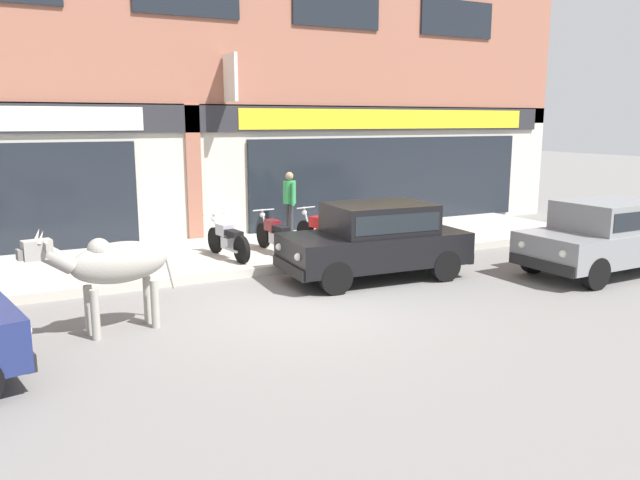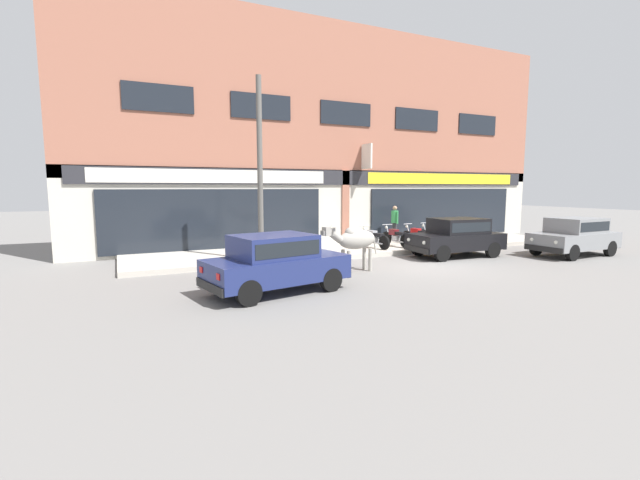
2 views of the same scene
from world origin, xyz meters
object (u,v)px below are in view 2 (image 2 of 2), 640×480
pedestrian (395,219)px  utility_pole (260,170)px  motorcycle_3 (435,234)px  motorcycle_0 (374,238)px  cow (354,240)px  car_3 (275,260)px  car_0 (574,235)px  motorcycle_1 (396,237)px  motorcycle_2 (418,236)px  car_1 (456,235)px

pedestrian → utility_pole: bearing=-160.5°
motorcycle_3 → motorcycle_0: bearing=-177.8°
cow → car_3: size_ratio=0.56×
car_0 → motorcycle_3: 5.29m
cow → motorcycle_1: (3.92, 3.34, -0.45)m
motorcycle_0 → utility_pole: size_ratio=0.30×
motorcycle_0 → car_3: bearing=-141.5°
motorcycle_3 → pedestrian: pedestrian is taller
car_0 → motorcycle_2: car_0 is taller
car_1 → motorcycle_1: size_ratio=2.04×
motorcycle_2 → utility_pole: utility_pole is taller
cow → motorcycle_3: bearing=29.3°
cow → motorcycle_0: bearing=49.4°
motorcycle_2 → utility_pole: bearing=-173.4°
cow → pedestrian: 7.06m
motorcycle_1 → motorcycle_3: (2.16, 0.07, 0.00)m
car_0 → motorcycle_1: 6.77m
car_0 → motorcycle_1: (-5.34, 4.15, -0.25)m
car_0 → motorcycle_3: car_0 is taller
cow → utility_pole: (-2.22, 2.42, 2.19)m
cow → motorcycle_0: 4.35m
car_3 → pedestrian: pedestrian is taller
car_3 → pedestrian: 10.30m
car_3 → motorcycle_3: 10.34m
motorcycle_2 → utility_pole: (-7.25, -0.84, 2.63)m
motorcycle_0 → pedestrian: size_ratio=1.13×
car_0 → pedestrian: size_ratio=2.28×
car_3 → motorcycle_1: car_3 is taller
car_0 → motorcycle_0: size_ratio=2.02×
motorcycle_2 → pedestrian: pedestrian is taller
car_0 → pedestrian: 7.19m
cow → car_1: cow is taller
cow → motorcycle_3: 6.98m
car_0 → motorcycle_1: size_ratio=2.01×
car_1 → car_3: (-8.07, -2.35, 0.00)m
motorcycle_2 → motorcycle_3: 1.06m
cow → motorcycle_1: cow is taller
car_0 → car_1: (-4.26, 1.76, 0.00)m
motorcycle_1 → utility_pole: size_ratio=0.30×
motorcycle_1 → motorcycle_3: same height
motorcycle_2 → car_0: bearing=-43.9°
cow → utility_pole: 3.95m
motorcycle_2 → motorcycle_1: bearing=175.8°
car_0 → pedestrian: bearing=126.3°
car_1 → pedestrian: size_ratio=2.31×
cow → car_3: cow is taller
cow → car_0: cow is taller
cow → motorcycle_1: 5.17m
cow → motorcycle_0: (2.81, 3.28, -0.45)m
car_1 → motorcycle_0: car_1 is taller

